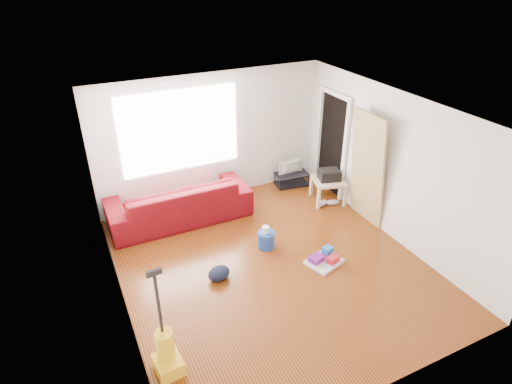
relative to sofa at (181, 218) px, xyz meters
name	(u,v)px	position (x,y,z in m)	size (l,w,h in m)	color
room	(272,191)	(0.96, -1.80, 1.25)	(4.51, 5.01, 2.51)	#3F2307
sofa	(181,218)	(0.00, 0.00, 0.00)	(2.56, 1.00, 0.75)	#54030C
tv_stand	(292,179)	(2.54, 0.27, 0.14)	(0.75, 0.50, 0.26)	black
tv	(292,167)	(2.54, 0.27, 0.42)	(0.56, 0.07, 0.32)	black
side_table	(329,183)	(2.84, -0.63, 0.40)	(0.73, 0.73, 0.48)	tan
printer	(329,175)	(2.84, -0.63, 0.58)	(0.47, 0.40, 0.21)	black
bucket	(266,247)	(1.03, -1.48, 0.00)	(0.29, 0.29, 0.29)	#1E4194
toilet_paper	(266,237)	(1.03, -1.47, 0.20)	(0.12, 0.12, 0.11)	white
cleaning_tray	(324,259)	(1.68, -2.26, 0.06)	(0.64, 0.57, 0.19)	silver
backpack	(219,278)	(0.02, -1.89, 0.00)	(0.36, 0.29, 0.20)	black
sneakers	(327,203)	(2.74, -0.78, 0.05)	(0.48, 0.24, 0.11)	#B7B6C9
vacuum	(166,353)	(-1.11, -3.14, 0.27)	(0.34, 0.37, 1.45)	yellow
door_panel	(360,219)	(3.02, -1.47, 0.00)	(0.04, 0.83, 2.07)	#A28B4C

